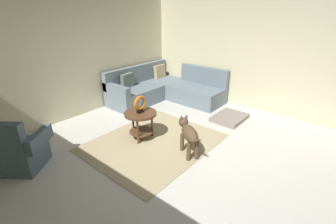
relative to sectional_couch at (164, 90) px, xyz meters
The scene contains 10 objects.
ground_plane 2.85m from the sectional_couch, 134.48° to the right, with size 6.00×6.00×0.10m, color silver.
wall_back 2.43m from the sectional_couch, 155.18° to the left, with size 6.00×0.12×2.70m, color beige.
wall_right 2.47m from the sectional_couch, 64.73° to the right, with size 0.12×6.00×2.70m, color beige.
area_rug 2.28m from the sectional_couch, 144.24° to the right, with size 2.30×1.90×0.01m, color tan.
sectional_couch is the anchor object (origin of this frame).
armchair 3.72m from the sectional_couch, behind, with size 0.96×1.00×0.88m.
side_table 2.13m from the sectional_couch, 150.98° to the right, with size 0.60×0.60×0.54m.
torus_sculpture 2.17m from the sectional_couch, 150.98° to the right, with size 0.28×0.08×0.33m.
dog_bed_mat 1.96m from the sectional_couch, 90.16° to the right, with size 0.80×0.60×0.09m, color gray.
dog 2.65m from the sectional_couch, 130.31° to the right, with size 0.51×0.74×0.63m.
Camera 1 is at (-2.62, -1.96, 2.30)m, focal length 25.51 mm.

